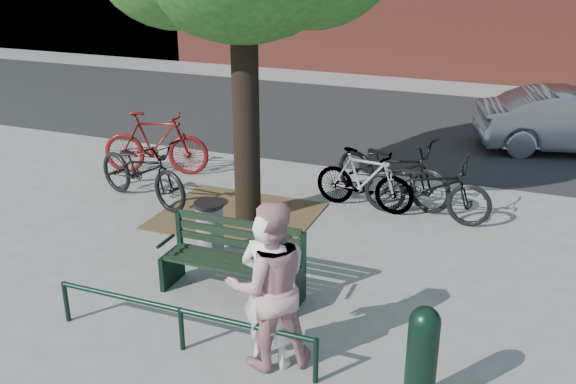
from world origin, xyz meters
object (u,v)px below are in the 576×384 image
at_px(person_right, 269,286).
at_px(bollard, 422,355).
at_px(park_bench, 234,258).
at_px(bicycle_c, 392,169).
at_px(litter_bin, 210,230).
at_px(parked_car, 576,121).
at_px(person_left, 269,289).

bearing_deg(person_right, bollard, 141.39).
height_order(park_bench, bicycle_c, bicycle_c).
distance_m(litter_bin, parked_car, 8.39).
bearing_deg(park_bench, litter_bin, 134.96).
height_order(litter_bin, parked_car, parked_car).
bearing_deg(park_bench, person_right, -49.92).
distance_m(person_left, bicycle_c, 4.77).
xyz_separation_m(person_right, litter_bin, (-1.66, 1.84, -0.48)).
bearing_deg(parked_car, bicycle_c, 129.50).
distance_m(bollard, parked_car, 9.05).
bearing_deg(person_right, parked_car, -142.52).
distance_m(person_right, parked_car, 9.31).
height_order(park_bench, bollard, bollard).
relative_size(park_bench, person_right, 0.97).
height_order(bollard, litter_bin, bollard).
distance_m(person_right, bollard, 1.60).
bearing_deg(bicycle_c, bollard, -145.02).
xyz_separation_m(litter_bin, parked_car, (4.68, 6.96, 0.22)).
height_order(person_left, bollard, person_left).
height_order(litter_bin, bicycle_c, bicycle_c).
height_order(park_bench, person_right, person_right).
bearing_deg(bollard, bicycle_c, 105.85).
xyz_separation_m(park_bench, bollard, (2.51, -1.27, 0.10)).
distance_m(person_left, parked_car, 9.30).
xyz_separation_m(person_left, person_right, (0.00, 0.00, 0.04)).
relative_size(person_left, bicycle_c, 0.79).
bearing_deg(bicycle_c, person_right, -162.87).
relative_size(park_bench, bollard, 1.62).
height_order(person_right, parked_car, person_right).
bearing_deg(litter_bin, park_bench, -45.04).
xyz_separation_m(person_left, parked_car, (3.02, 8.80, -0.22)).
distance_m(litter_bin, bicycle_c, 3.45).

